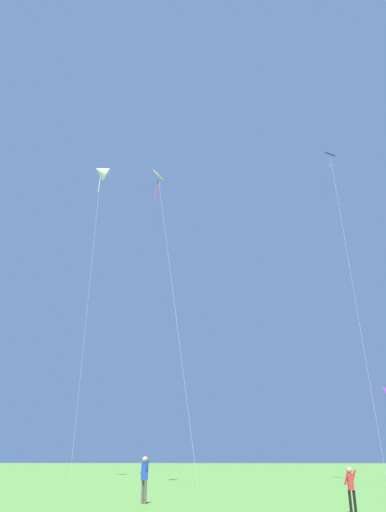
% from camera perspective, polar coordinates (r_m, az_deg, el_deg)
% --- Properties ---
extents(kite_white_distant, '(2.81, 7.77, 30.74)m').
position_cam_1_polar(kite_white_distant, '(53.88, -10.58, 9.54)').
color(kite_white_distant, white).
rests_on(kite_white_distant, ground_plane).
extents(kite_black_large, '(0.94, 5.58, 27.24)m').
position_cam_1_polar(kite_black_large, '(44.57, 16.03, 8.21)').
color(kite_black_large, black).
rests_on(kite_black_large, ground_plane).
extents(kite_yellow_diamond, '(3.95, 5.37, 23.12)m').
position_cam_1_polar(kite_yellow_diamond, '(38.74, -3.89, 7.36)').
color(kite_yellow_diamond, yellow).
rests_on(kite_yellow_diamond, ground_plane).
extents(person_foreground_watcher, '(0.44, 0.45, 1.70)m').
position_cam_1_polar(person_foreground_watcher, '(21.27, -5.61, -23.85)').
color(person_foreground_watcher, '#665B4C').
rests_on(person_foreground_watcher, ground_plane).
extents(person_child_small, '(0.44, 0.19, 1.36)m').
position_cam_1_polar(person_child_small, '(18.24, 17.75, -23.89)').
color(person_child_small, black).
rests_on(person_child_small, ground_plane).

